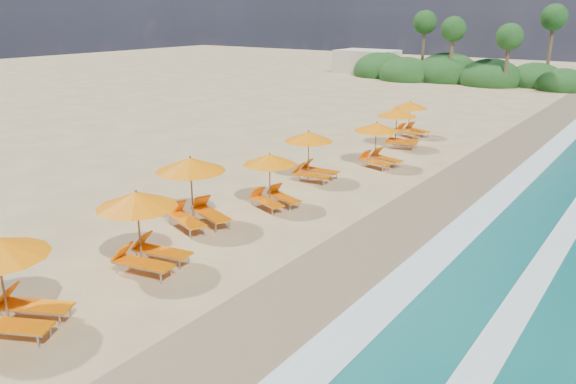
% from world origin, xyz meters
% --- Properties ---
extents(ground, '(160.00, 160.00, 0.00)m').
position_xyz_m(ground, '(0.00, 0.00, 0.00)').
color(ground, tan).
rests_on(ground, ground).
extents(wet_sand, '(4.00, 160.00, 0.01)m').
position_xyz_m(wet_sand, '(4.00, 0.00, 0.01)').
color(wet_sand, '#887551').
rests_on(wet_sand, ground).
extents(surf_foam, '(4.00, 160.00, 0.01)m').
position_xyz_m(surf_foam, '(6.70, 0.00, 0.03)').
color(surf_foam, white).
rests_on(surf_foam, ground).
extents(station_2, '(3.25, 3.25, 2.46)m').
position_xyz_m(station_2, '(-1.29, -9.71, 1.38)').
color(station_2, olive).
rests_on(station_2, ground).
extents(station_3, '(2.98, 2.86, 2.46)m').
position_xyz_m(station_3, '(-1.33, -5.52, 1.38)').
color(station_3, olive).
rests_on(station_3, ground).
extents(station_4, '(3.27, 3.20, 2.56)m').
position_xyz_m(station_4, '(-2.62, -2.09, 1.44)').
color(station_4, olive).
rests_on(station_4, ground).
extents(station_5, '(2.75, 2.68, 2.17)m').
position_xyz_m(station_5, '(-1.59, 1.18, 1.22)').
color(station_5, olive).
rests_on(station_5, ground).
extents(station_6, '(2.61, 2.45, 2.29)m').
position_xyz_m(station_6, '(-2.36, 5.21, 1.29)').
color(station_6, olive).
rests_on(station_6, ground).
extents(station_7, '(2.78, 2.69, 2.24)m').
position_xyz_m(station_7, '(-0.96, 9.09, 1.26)').
color(station_7, olive).
rests_on(station_7, ground).
extents(station_8, '(2.81, 2.72, 2.27)m').
position_xyz_m(station_8, '(-1.85, 13.50, 1.27)').
color(station_8, olive).
rests_on(station_8, ground).
extents(station_9, '(2.80, 2.75, 2.17)m').
position_xyz_m(station_9, '(-2.53, 16.74, 1.22)').
color(station_9, olive).
rests_on(station_9, ground).
extents(treeline, '(25.80, 8.80, 9.74)m').
position_xyz_m(treeline, '(-9.94, 45.51, 1.00)').
color(treeline, '#163D14').
rests_on(treeline, ground).
extents(beach_building, '(7.00, 5.00, 2.80)m').
position_xyz_m(beach_building, '(-22.00, 48.00, 1.40)').
color(beach_building, beige).
rests_on(beach_building, ground).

